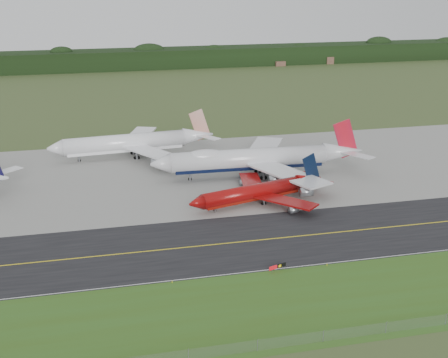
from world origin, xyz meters
TOP-DOWN VIEW (x-y plane):
  - ground at (0.00, 0.00)m, footprint 600.00×600.00m
  - grass_verge at (0.00, -35.00)m, footprint 400.00×30.00m
  - taxiway at (0.00, -4.00)m, footprint 400.00×32.00m
  - apron at (0.00, 51.00)m, footprint 400.00×78.00m
  - taxiway_centreline at (0.00, -4.00)m, footprint 400.00×0.40m
  - taxiway_edge_line at (0.00, -19.50)m, footprint 400.00×0.25m
  - perimeter_fence at (0.00, -48.00)m, footprint 320.00×0.10m
  - horizon_treeline at (0.00, 273.76)m, footprint 700.00×25.00m
  - jet_ba_747 at (8.08, 42.73)m, footprint 68.17×56.54m
  - jet_red_737 at (2.56, 20.67)m, footprint 42.54×33.89m
  - jet_star_tail at (-27.12, 73.25)m, footprint 57.89×48.26m
  - taxiway_sign at (-5.43, -20.37)m, footprint 4.24×1.58m
  - edge_marker_left at (-28.48, -20.50)m, footprint 0.16×0.16m
  - edge_marker_center at (5.99, -20.50)m, footprint 0.16×0.16m

SIDE VIEW (x-z plane):
  - ground at x=0.00m, z-range 0.00..0.00m
  - grass_verge at x=0.00m, z-range 0.00..0.01m
  - apron at x=0.00m, z-range 0.00..0.01m
  - taxiway at x=0.00m, z-range 0.00..0.02m
  - taxiway_centreline at x=0.00m, z-range 0.03..0.03m
  - taxiway_edge_line at x=0.00m, z-range 0.03..0.03m
  - edge_marker_left at x=-28.48m, z-range 0.00..0.50m
  - edge_marker_center at x=5.99m, z-range 0.00..0.50m
  - taxiway_sign at x=-5.43m, z-range 0.30..1.77m
  - perimeter_fence at x=0.00m, z-range -158.90..161.10m
  - jet_red_737 at x=2.56m, z-range -2.61..9.07m
  - jet_star_tail at x=-27.12m, z-range -2.54..12.72m
  - horizon_treeline at x=0.00m, z-range -0.53..11.47m
  - jet_ba_747 at x=8.08m, z-range -2.74..14.42m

